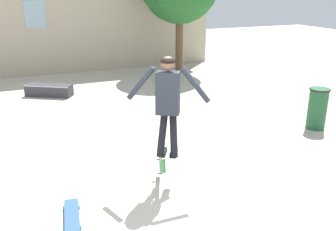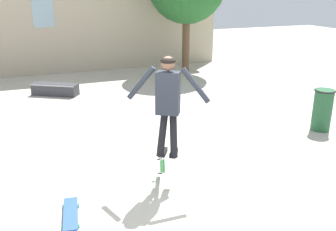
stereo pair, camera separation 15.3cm
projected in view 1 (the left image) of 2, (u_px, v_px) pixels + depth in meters
ground_plane at (165, 206)px, 5.38m from camera, size 40.00×40.00×0.00m
building_backdrop at (59, 7)px, 12.94m from camera, size 11.99×0.52×5.22m
skate_ledge at (49, 90)px, 10.68m from camera, size 1.33×1.04×0.33m
trash_bin at (317, 108)px, 8.17m from camera, size 0.44×0.44×0.91m
skater at (168, 98)px, 5.48m from camera, size 1.10×0.72×1.54m
skateboard_flipping at (162, 166)px, 5.83m from camera, size 0.28×0.79×0.55m
skateboard_resting at (72, 215)px, 5.05m from camera, size 0.30×0.81×0.08m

